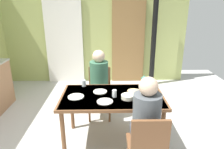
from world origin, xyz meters
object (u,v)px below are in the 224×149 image
at_px(chair_far_diner, 100,89).
at_px(serving_bowl_center, 128,97).
at_px(person_near_diner, 146,115).
at_px(person_far_diner, 99,77).
at_px(dining_table, 112,100).
at_px(chair_near_diner, 147,146).
at_px(water_bottle_green_near, 144,86).

distance_m(chair_far_diner, serving_bowl_center, 0.99).
distance_m(person_near_diner, person_far_diner, 1.37).
height_order(dining_table, chair_far_diner, chair_far_diner).
bearing_deg(dining_table, chair_near_diner, -65.26).
distance_m(dining_table, chair_near_diner, 0.85).
relative_size(dining_table, person_far_diner, 1.81).
bearing_deg(person_far_diner, person_near_diner, 113.87).
relative_size(chair_near_diner, person_far_diner, 1.13).
distance_m(person_far_diner, water_bottle_green_near, 0.91).
distance_m(chair_far_diner, person_near_diner, 1.52).
xyz_separation_m(person_far_diner, water_bottle_green_near, (0.62, -0.66, 0.09)).
height_order(dining_table, person_near_diner, person_near_diner).
bearing_deg(person_far_diner, dining_table, 107.95).
xyz_separation_m(dining_table, person_near_diner, (0.35, -0.63, 0.13)).
relative_size(person_near_diner, water_bottle_green_near, 2.58).
relative_size(dining_table, water_bottle_green_near, 4.66).
height_order(chair_near_diner, water_bottle_green_near, water_bottle_green_near).
distance_m(person_near_diner, serving_bowl_center, 0.54).
xyz_separation_m(dining_table, water_bottle_green_near, (0.42, -0.03, 0.22)).
height_order(dining_table, person_far_diner, person_far_diner).
distance_m(dining_table, person_near_diner, 0.73).
bearing_deg(chair_near_diner, dining_table, 114.74).
bearing_deg(water_bottle_green_near, chair_far_diner, 128.10).
height_order(chair_far_diner, person_near_diner, person_near_diner).
relative_size(dining_table, serving_bowl_center, 8.20).
relative_size(person_near_diner, serving_bowl_center, 4.53).
relative_size(chair_far_diner, water_bottle_green_near, 2.91).
bearing_deg(dining_table, serving_bowl_center, -27.80).
bearing_deg(serving_bowl_center, chair_far_diner, 114.89).
height_order(person_near_diner, person_far_diner, same).
bearing_deg(water_bottle_green_near, chair_near_diner, -95.23).
height_order(chair_far_diner, serving_bowl_center, chair_far_diner).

